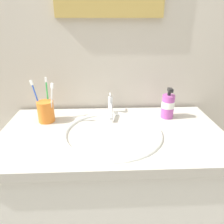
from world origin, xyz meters
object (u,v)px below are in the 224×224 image
(toothbrush_blue, at_px, (37,98))
(soap_dispenser, at_px, (168,106))
(toothbrush_cup, at_px, (46,112))
(faucet, at_px, (111,107))
(toothbrush_green, at_px, (47,96))
(toothbrush_white, at_px, (52,100))

(toothbrush_blue, height_order, soap_dispenser, toothbrush_blue)
(toothbrush_cup, xyz_separation_m, soap_dispenser, (0.60, 0.02, 0.01))
(faucet, distance_m, soap_dispenser, 0.29)
(faucet, relative_size, toothbrush_green, 0.81)
(toothbrush_green, xyz_separation_m, soap_dispenser, (0.60, -0.01, -0.06))
(toothbrush_cup, distance_m, toothbrush_white, 0.08)
(faucet, xyz_separation_m, toothbrush_blue, (-0.35, -0.06, 0.08))
(toothbrush_cup, relative_size, toothbrush_blue, 0.51)
(soap_dispenser, bearing_deg, toothbrush_green, 178.74)
(toothbrush_blue, relative_size, soap_dispenser, 1.28)
(toothbrush_green, height_order, toothbrush_white, toothbrush_green)
(toothbrush_cup, xyz_separation_m, toothbrush_blue, (-0.04, 0.01, 0.07))
(faucet, xyz_separation_m, toothbrush_green, (-0.31, -0.03, 0.08))
(soap_dispenser, bearing_deg, faucet, 171.32)
(toothbrush_green, xyz_separation_m, toothbrush_white, (0.03, -0.05, -0.01))
(toothbrush_white, bearing_deg, toothbrush_green, 120.60)
(toothbrush_green, bearing_deg, faucet, 5.68)
(faucet, relative_size, toothbrush_blue, 0.83)
(toothbrush_cup, distance_m, toothbrush_blue, 0.08)
(toothbrush_blue, xyz_separation_m, soap_dispenser, (0.64, 0.01, -0.05))
(faucet, height_order, toothbrush_green, toothbrush_green)
(toothbrush_cup, height_order, toothbrush_green, toothbrush_green)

